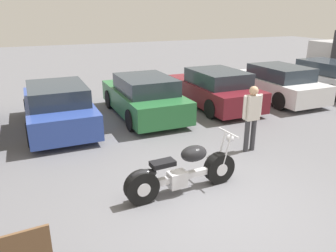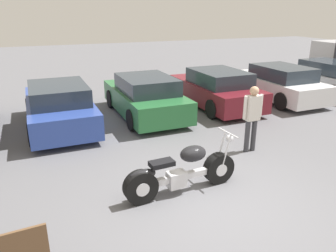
% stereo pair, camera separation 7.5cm
% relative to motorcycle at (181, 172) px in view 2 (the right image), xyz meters
% --- Properties ---
extents(ground_plane, '(60.00, 60.00, 0.00)m').
position_rel_motorcycle_xyz_m(ground_plane, '(0.42, -0.52, -0.42)').
color(ground_plane, slate).
extents(motorcycle, '(2.28, 0.62, 1.04)m').
position_rel_motorcycle_xyz_m(motorcycle, '(0.00, 0.00, 0.00)').
color(motorcycle, black).
rests_on(motorcycle, ground_plane).
extents(parked_car_blue, '(1.81, 4.06, 1.31)m').
position_rel_motorcycle_xyz_m(parked_car_blue, '(-1.69, 4.68, 0.21)').
color(parked_car_blue, '#2D479E').
rests_on(parked_car_blue, ground_plane).
extents(parked_car_green, '(1.81, 4.06, 1.31)m').
position_rel_motorcycle_xyz_m(parked_car_green, '(0.96, 4.80, 0.21)').
color(parked_car_green, '#286B38').
rests_on(parked_car_green, ground_plane).
extents(parked_car_maroon, '(1.81, 4.06, 1.31)m').
position_rel_motorcycle_xyz_m(parked_car_maroon, '(3.61, 4.85, 0.21)').
color(parked_car_maroon, maroon).
rests_on(parked_car_maroon, ground_plane).
extents(parked_car_white, '(1.81, 4.06, 1.31)m').
position_rel_motorcycle_xyz_m(parked_car_white, '(6.26, 4.73, 0.21)').
color(parked_car_white, white).
rests_on(parked_car_white, ground_plane).
extents(parked_car_silver, '(1.81, 4.06, 1.31)m').
position_rel_motorcycle_xyz_m(parked_car_silver, '(8.92, 4.92, 0.21)').
color(parked_car_silver, '#BCBCC1').
rests_on(parked_car_silver, ground_plane).
extents(person_standing, '(0.52, 0.22, 1.61)m').
position_rel_motorcycle_xyz_m(person_standing, '(2.36, 1.10, 0.53)').
color(person_standing, '#38383D').
rests_on(person_standing, ground_plane).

